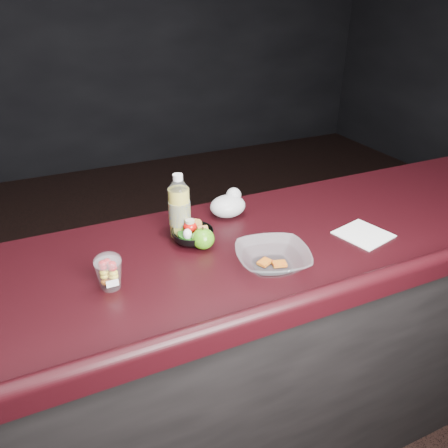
{
  "coord_description": "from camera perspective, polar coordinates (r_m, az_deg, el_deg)",
  "views": [
    {
      "loc": [
        -0.43,
        -0.81,
        1.77
      ],
      "look_at": [
        0.09,
        0.33,
        1.1
      ],
      "focal_mm": 35.0,
      "sensor_mm": 36.0,
      "label": 1
    }
  ],
  "objects": [
    {
      "name": "takeout_bowl",
      "position": [
        1.35,
        6.37,
        -4.47
      ],
      "size": [
        0.28,
        0.28,
        0.06
      ],
      "rotation": [
        0.0,
        0.0,
        -0.25
      ],
      "color": "silver",
      "rests_on": "counter"
    },
    {
      "name": "plastic_bag",
      "position": [
        1.63,
        0.6,
        2.54
      ],
      "size": [
        0.14,
        0.11,
        0.1
      ],
      "color": "silver",
      "rests_on": "counter"
    },
    {
      "name": "green_apple",
      "position": [
        1.43,
        -2.76,
        -1.93
      ],
      "size": [
        0.08,
        0.08,
        0.08
      ],
      "color": "#347B0E",
      "rests_on": "counter"
    },
    {
      "name": "fruit_cup",
      "position": [
        1.27,
        -14.81,
        -5.93
      ],
      "size": [
        0.08,
        0.08,
        0.11
      ],
      "color": "white",
      "rests_on": "counter"
    },
    {
      "name": "paper_napkin",
      "position": [
        1.6,
        17.75,
        -1.29
      ],
      "size": [
        0.19,
        0.19,
        0.0
      ],
      "primitive_type": "cube",
      "rotation": [
        0.0,
        0.0,
        0.24
      ],
      "color": "white",
      "rests_on": "counter"
    },
    {
      "name": "lemonade_bottle",
      "position": [
        1.48,
        -5.83,
        1.77
      ],
      "size": [
        0.07,
        0.07,
        0.23
      ],
      "color": "gold",
      "rests_on": "counter"
    },
    {
      "name": "counter",
      "position": [
        1.73,
        -2.5,
        -18.44
      ],
      "size": [
        4.06,
        0.71,
        1.02
      ],
      "color": "black",
      "rests_on": "ground"
    },
    {
      "name": "snack_bowl",
      "position": [
        1.47,
        -4.18,
        -1.42
      ],
      "size": [
        0.18,
        0.18,
        0.08
      ],
      "rotation": [
        0.0,
        0.0,
        -0.31
      ],
      "color": "black",
      "rests_on": "counter"
    }
  ]
}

